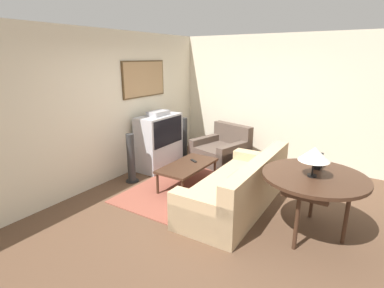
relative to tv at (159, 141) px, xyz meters
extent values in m
plane|color=brown|center=(-0.89, -1.75, -0.57)|extent=(12.00, 12.00, 0.00)
cube|color=beige|center=(-0.89, 0.38, 0.78)|extent=(12.00, 0.06, 2.70)
cube|color=#4C381E|center=(0.00, 0.34, 1.24)|extent=(1.21, 0.03, 0.71)
cube|color=#A37F56|center=(0.00, 0.32, 1.24)|extent=(1.16, 0.01, 0.66)
cube|color=beige|center=(1.74, -1.75, 0.78)|extent=(0.06, 12.00, 2.70)
cube|color=brown|center=(-0.48, -0.96, -0.56)|extent=(2.52, 1.43, 0.01)
cube|color=#B7B7BC|center=(0.00, 0.00, -0.32)|extent=(1.00, 0.49, 0.50)
cube|color=#B7B7BC|center=(0.00, 0.00, 0.23)|extent=(1.00, 0.49, 0.61)
cube|color=black|center=(0.00, -0.25, 0.23)|extent=(0.90, 0.01, 0.54)
cube|color=#9E9EA3|center=(0.00, 0.00, 0.58)|extent=(0.45, 0.27, 0.09)
cube|color=tan|center=(-0.68, -2.04, -0.37)|extent=(2.31, 0.96, 0.40)
cube|color=tan|center=(-0.67, -2.40, 0.04)|extent=(2.30, 0.25, 0.41)
cube|color=tan|center=(0.35, -2.03, -0.29)|extent=(0.25, 0.94, 0.56)
cube|color=tan|center=(-1.70, -2.05, -0.29)|extent=(0.25, 0.94, 0.56)
cube|color=#877154|center=(-0.16, -2.26, 0.00)|extent=(0.36, 0.12, 0.34)
cube|color=#877154|center=(-1.19, -2.27, 0.00)|extent=(0.36, 0.12, 0.34)
cube|color=brown|center=(0.91, -0.95, -0.38)|extent=(1.20, 1.19, 0.38)
cube|color=brown|center=(1.30, -1.05, 0.03)|extent=(0.42, 0.99, 0.43)
cube|color=brown|center=(1.02, -0.55, -0.31)|extent=(0.99, 0.40, 0.52)
cube|color=brown|center=(0.81, -1.34, -0.31)|extent=(0.99, 0.40, 0.52)
cube|color=#3D2619|center=(-0.49, -1.03, -0.17)|extent=(1.18, 0.60, 0.04)
cylinder|color=#3D2619|center=(-1.04, -1.28, -0.38)|extent=(0.04, 0.04, 0.37)
cylinder|color=#3D2619|center=(0.05, -1.28, -0.38)|extent=(0.04, 0.04, 0.37)
cylinder|color=#3D2619|center=(-1.04, -0.78, -0.38)|extent=(0.04, 0.04, 0.37)
cylinder|color=#3D2619|center=(0.05, -0.78, -0.38)|extent=(0.04, 0.04, 0.37)
cylinder|color=#3D2619|center=(-0.88, -3.18, 0.23)|extent=(1.28, 1.28, 0.04)
cube|color=#3D2619|center=(-0.88, -3.18, 0.17)|extent=(1.09, 0.51, 0.08)
cylinder|color=#3D2619|center=(-1.33, -3.12, -0.18)|extent=(0.05, 0.05, 0.78)
cylinder|color=#3D2619|center=(-0.43, -3.12, -0.18)|extent=(0.05, 0.05, 0.78)
cylinder|color=#3D2619|center=(-0.88, -3.60, -0.18)|extent=(0.05, 0.05, 0.78)
cylinder|color=black|center=(-0.95, -3.16, 0.27)|extent=(0.11, 0.11, 0.02)
cylinder|color=black|center=(-0.95, -3.16, 0.44)|extent=(0.02, 0.02, 0.32)
cone|color=silver|center=(-0.95, -3.16, 0.55)|extent=(0.37, 0.37, 0.17)
cube|color=black|center=(-0.60, -3.16, 0.35)|extent=(0.16, 0.09, 0.20)
cylinder|color=white|center=(-0.60, -3.21, 0.39)|extent=(0.10, 0.01, 0.10)
cube|color=black|center=(-0.30, -1.03, -0.14)|extent=(0.11, 0.16, 0.02)
cylinder|color=black|center=(-0.87, -0.03, -0.56)|extent=(0.24, 0.24, 0.02)
cylinder|color=#2D2D2D|center=(-0.87, -0.03, -0.11)|extent=(0.14, 0.14, 0.91)
cylinder|color=black|center=(0.87, -0.03, -0.56)|extent=(0.24, 0.24, 0.02)
cylinder|color=#2D2D2D|center=(0.87, -0.03, -0.11)|extent=(0.14, 0.14, 0.91)
camera|label=1|loc=(-4.63, -3.76, 1.67)|focal=28.00mm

